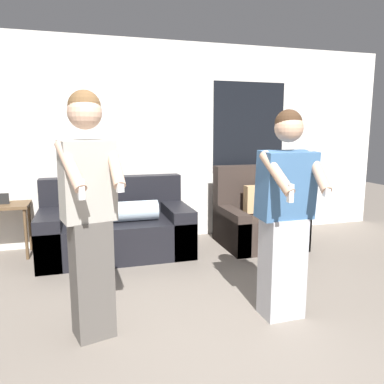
% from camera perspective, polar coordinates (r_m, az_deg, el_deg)
% --- Properties ---
extents(ground_plane, '(14.00, 14.00, 0.00)m').
position_cam_1_polar(ground_plane, '(2.69, 9.75, -25.22)').
color(ground_plane, slate).
extents(wall_back, '(6.98, 0.07, 2.70)m').
position_cam_1_polar(wall_back, '(5.21, -5.01, 7.56)').
color(wall_back, silver).
rests_on(wall_back, ground_plane).
extents(couch, '(1.79, 0.99, 0.92)m').
position_cam_1_polar(couch, '(4.75, -11.54, -5.44)').
color(couch, black).
rests_on(couch, ground_plane).
extents(armchair, '(1.00, 0.90, 1.04)m').
position_cam_1_polar(armchair, '(5.11, 9.91, -4.23)').
color(armchair, '#332823').
rests_on(armchair, ground_plane).
extents(side_table, '(0.58, 0.45, 0.80)m').
position_cam_1_polar(side_table, '(5.01, -26.74, -2.72)').
color(side_table, brown).
rests_on(side_table, ground_plane).
extents(person_left, '(0.46, 0.53, 1.80)m').
position_cam_1_polar(person_left, '(2.76, -15.38, -2.96)').
color(person_left, '#56514C').
rests_on(person_left, ground_plane).
extents(person_right, '(0.50, 0.47, 1.68)m').
position_cam_1_polar(person_right, '(3.07, 13.99, -3.50)').
color(person_right, '#B2B2B7').
rests_on(person_right, ground_plane).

